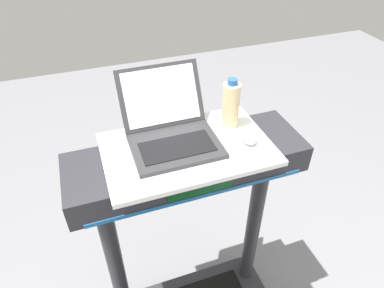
{
  "coord_description": "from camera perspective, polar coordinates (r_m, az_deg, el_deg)",
  "views": [
    {
      "loc": [
        -0.31,
        -0.23,
        1.93
      ],
      "look_at": [
        0.0,
        0.65,
        1.2
      ],
      "focal_mm": 32.26,
      "sensor_mm": 36.0,
      "label": 1
    }
  ],
  "objects": [
    {
      "name": "water_bottle",
      "position": [
        1.32,
        6.41,
        6.47
      ],
      "size": [
        0.07,
        0.07,
        0.2
      ],
      "color": "beige",
      "rests_on": "desk_board"
    },
    {
      "name": "computer_mouse",
      "position": [
        1.29,
        9.26,
        1.24
      ],
      "size": [
        0.07,
        0.11,
        0.03
      ],
      "primitive_type": "ellipsoid",
      "rotation": [
        0.0,
        0.0,
        -0.12
      ],
      "color": "#B2B2B7",
      "rests_on": "desk_board"
    },
    {
      "name": "laptop",
      "position": [
        1.27,
        -3.53,
        2.48
      ],
      "size": [
        0.32,
        0.35,
        0.23
      ],
      "rotation": [
        0.0,
        0.0,
        0.02
      ],
      "color": "#2D2D30",
      "rests_on": "desk_board"
    },
    {
      "name": "desk_board",
      "position": [
        1.26,
        -0.76,
        -0.83
      ],
      "size": [
        0.61,
        0.39,
        0.02
      ],
      "primitive_type": "cube",
      "color": "white",
      "rests_on": "treadmill_base"
    }
  ]
}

